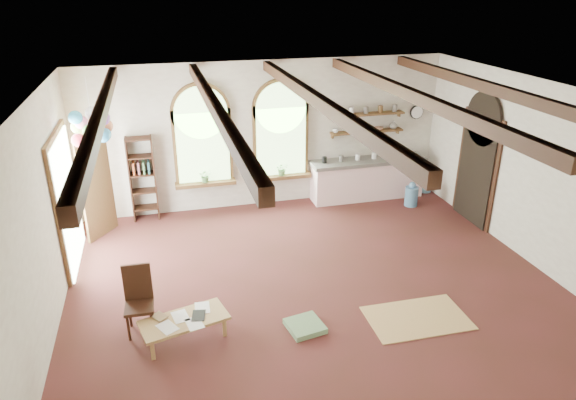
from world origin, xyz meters
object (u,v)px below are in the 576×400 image
object	(u,v)px
side_chair	(140,313)
balloon_cluster	(92,126)
coffee_table	(184,321)
kitchen_counter	(367,178)

from	to	relation	value
side_chair	balloon_cluster	world-z (taller)	balloon_cluster
coffee_table	side_chair	bearing A→B (deg)	149.02
kitchen_counter	coffee_table	bearing A→B (deg)	-137.03
kitchen_counter	balloon_cluster	bearing A→B (deg)	-171.04
kitchen_counter	balloon_cluster	xyz separation A→B (m)	(-5.71, -0.90, 1.86)
kitchen_counter	coffee_table	distance (m)	6.15
kitchen_counter	coffee_table	world-z (taller)	kitchen_counter
coffee_table	balloon_cluster	xyz separation A→B (m)	(-1.21, 3.29, 2.03)
coffee_table	side_chair	xyz separation A→B (m)	(-0.60, 0.36, -0.01)
kitchen_counter	side_chair	bearing A→B (deg)	-143.07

